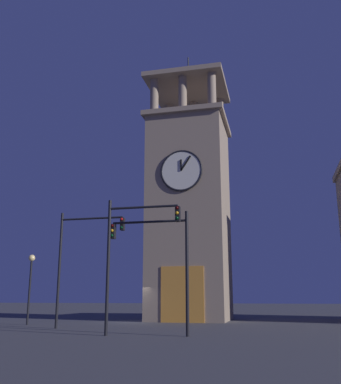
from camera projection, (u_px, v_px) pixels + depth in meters
name	position (u px, v px, depth m)	size (l,w,h in m)	color
ground_plane	(134.00, 322.00, 32.41)	(200.00, 200.00, 0.00)	#424247
clocktower	(190.00, 211.00, 36.50)	(6.64, 6.99, 22.88)	gray
traffic_signal_near	(130.00, 244.00, 21.63)	(3.72, 0.41, 6.58)	black
traffic_signal_mid	(161.00, 252.00, 21.65)	(4.03, 0.41, 5.93)	black
traffic_signal_far	(79.00, 250.00, 26.47)	(4.14, 0.41, 6.85)	black
street_lamp	(31.00, 275.00, 29.76)	(0.44, 0.44, 4.61)	black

